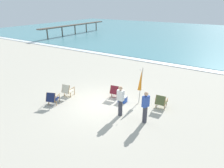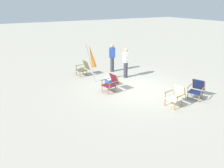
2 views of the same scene
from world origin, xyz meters
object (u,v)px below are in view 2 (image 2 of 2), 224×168
beach_chair_front_right (176,95)px  cooler_box (110,81)px  beach_chair_back_left (111,82)px  beach_chair_mid_center (84,68)px  person_by_waterline (126,63)px  umbrella_furled_orange (92,57)px  person_near_chairs (112,58)px  beach_chair_front_left (197,89)px

beach_chair_front_right → cooler_box: (3.27, 1.18, -0.23)m
beach_chair_back_left → beach_chair_front_right: (-2.57, -1.50, 0.00)m
beach_chair_front_right → cooler_box: size_ratio=1.66×
beach_chair_mid_center → beach_chair_front_right: bearing=-162.8°
person_by_waterline → cooler_box: 1.62m
umbrella_furled_orange → person_by_waterline: size_ratio=1.27×
cooler_box → person_near_chairs: bearing=-32.6°
beach_chair_back_left → cooler_box: beach_chair_back_left is taller
beach_chair_front_left → cooler_box: size_ratio=1.80×
person_by_waterline → beach_chair_front_right: bearing=177.6°
cooler_box → beach_chair_front_left: bearing=-142.2°
beach_chair_back_left → umbrella_furled_orange: 1.81m
beach_chair_back_left → beach_chair_mid_center: 2.85m
beach_chair_mid_center → beach_chair_front_right: 5.67m
umbrella_furled_orange → person_near_chairs: size_ratio=1.27×
beach_chair_back_left → person_near_chairs: (2.68, -1.58, 0.41)m
beach_chair_back_left → person_by_waterline: person_by_waterline is taller
beach_chair_mid_center → beach_chair_front_left: bearing=-151.0°
beach_chair_front_left → umbrella_furled_orange: size_ratio=0.43×
person_near_chairs → beach_chair_front_right: bearing=179.1°
beach_chair_front_left → person_near_chairs: (5.17, 1.21, 0.41)m
beach_chair_mid_center → person_near_chairs: (-0.17, -1.76, 0.41)m
beach_chair_mid_center → beach_chair_front_left: (-5.34, -2.96, -0.00)m
beach_chair_front_left → beach_chair_mid_center: bearing=29.0°
beach_chair_back_left → person_by_waterline: (1.34, -1.66, 0.41)m
beach_chair_mid_center → person_by_waterline: (-1.51, -1.83, 0.41)m
beach_chair_front_right → person_by_waterline: person_by_waterline is taller
beach_chair_front_left → cooler_box: bearing=37.8°
umbrella_furled_orange → beach_chair_mid_center: bearing=-3.1°
beach_chair_front_right → beach_chair_front_left: beach_chair_front_right is taller
beach_chair_mid_center → person_near_chairs: bearing=-95.5°
beach_chair_front_right → person_near_chairs: size_ratio=0.50×
beach_chair_mid_center → cooler_box: beach_chair_mid_center is taller
umbrella_furled_orange → person_near_chairs: bearing=-58.0°
beach_chair_front_right → person_near_chairs: person_near_chairs is taller
beach_chair_front_left → person_near_chairs: bearing=13.1°
beach_chair_mid_center → person_by_waterline: person_by_waterline is taller
beach_chair_back_left → umbrella_furled_orange: bearing=9.0°
beach_chair_front_left → umbrella_furled_orange: (4.03, 3.03, 0.93)m
beach_chair_front_left → cooler_box: (3.19, 2.47, -0.23)m
beach_chair_back_left → cooler_box: 0.80m
beach_chair_front_right → beach_chair_front_left: 1.29m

